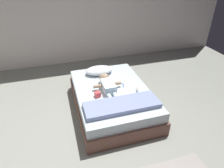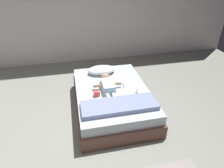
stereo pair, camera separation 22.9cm
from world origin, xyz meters
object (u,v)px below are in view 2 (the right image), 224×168
toothbrush (124,85)px  toy_block (97,94)px  bed (112,99)px  baby_bottle (137,91)px  baby (107,84)px  pillow (102,70)px

toothbrush → toy_block: bearing=-157.8°
bed → baby_bottle: baby_bottle is taller
toothbrush → baby_bottle: (0.17, -0.24, 0.02)m
bed → baby: 0.30m
bed → toy_block: (-0.29, -0.15, 0.25)m
bed → baby: size_ratio=2.66×
baby → toy_block: bearing=-137.3°
toy_block → baby: bearing=42.7°
toothbrush → toy_block: 0.55m
baby → bed: bearing=-39.0°
toothbrush → toy_block: size_ratio=1.48×
baby_bottle → toothbrush: bearing=125.3°
bed → baby: (-0.07, 0.06, 0.28)m
bed → pillow: (-0.08, 0.61, 0.28)m
pillow → toy_block: 0.78m
baby → baby_bottle: size_ratio=6.81×
pillow → bed: bearing=-82.7°
baby_bottle → toy_block: bearing=177.6°
toy_block → baby_bottle: toy_block is taller
pillow → toothbrush: (0.30, -0.55, -0.06)m
baby → toy_block: size_ratio=6.97×
toothbrush → toy_block: toy_block is taller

